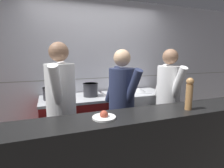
% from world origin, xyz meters
% --- Properties ---
extents(wall_back_tiled, '(8.00, 0.06, 2.60)m').
position_xyz_m(wall_back_tiled, '(0.00, 1.38, 1.30)').
color(wall_back_tiled, silver).
rests_on(wall_back_tiled, ground_plane).
extents(oven_range, '(1.04, 0.71, 0.90)m').
position_xyz_m(oven_range, '(-0.54, 0.98, 0.45)').
color(oven_range, maroon).
rests_on(oven_range, ground_plane).
extents(prep_counter, '(1.08, 0.65, 0.90)m').
position_xyz_m(prep_counter, '(0.57, 0.98, 0.45)').
color(prep_counter, '#B7BABF').
rests_on(prep_counter, ground_plane).
extents(pass_counter, '(2.95, 0.45, 0.99)m').
position_xyz_m(pass_counter, '(0.03, -0.30, 0.49)').
color(pass_counter, black).
rests_on(pass_counter, ground_plane).
extents(stock_pot, '(0.31, 0.31, 0.19)m').
position_xyz_m(stock_pot, '(-0.85, 0.99, 1.00)').
color(stock_pot, '#2D2D33').
rests_on(stock_pot, oven_range).
extents(sauce_pot, '(0.26, 0.26, 0.22)m').
position_xyz_m(sauce_pot, '(-0.25, 0.98, 1.02)').
color(sauce_pot, '#2D2D33').
rests_on(sauce_pot, oven_range).
extents(mixing_bowl_steel, '(0.27, 0.27, 0.08)m').
position_xyz_m(mixing_bowl_steel, '(0.68, 1.01, 0.94)').
color(mixing_bowl_steel, '#B7BABF').
rests_on(mixing_bowl_steel, prep_counter).
extents(chefs_knife, '(0.36, 0.25, 0.02)m').
position_xyz_m(chefs_knife, '(0.61, 0.90, 0.91)').
color(chefs_knife, '#B7BABF').
rests_on(chefs_knife, prep_counter).
extents(plated_dish_main, '(0.23, 0.23, 0.08)m').
position_xyz_m(plated_dish_main, '(-0.41, -0.30, 1.01)').
color(plated_dish_main, white).
rests_on(plated_dish_main, pass_counter).
extents(pepper_mill, '(0.08, 0.08, 0.36)m').
position_xyz_m(pepper_mill, '(0.55, -0.37, 1.18)').
color(pepper_mill, '#AD7A47').
rests_on(pepper_mill, pass_counter).
extents(chef_head_cook, '(0.43, 0.76, 1.74)m').
position_xyz_m(chef_head_cook, '(-0.77, 0.32, 0.97)').
color(chef_head_cook, black).
rests_on(chef_head_cook, ground_plane).
extents(chef_sous, '(0.42, 0.72, 1.66)m').
position_xyz_m(chef_sous, '(0.00, 0.23, 0.92)').
color(chef_sous, black).
rests_on(chef_sous, ground_plane).
extents(chef_line, '(0.37, 0.73, 1.68)m').
position_xyz_m(chef_line, '(0.76, 0.26, 0.93)').
color(chef_line, black).
rests_on(chef_line, ground_plane).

